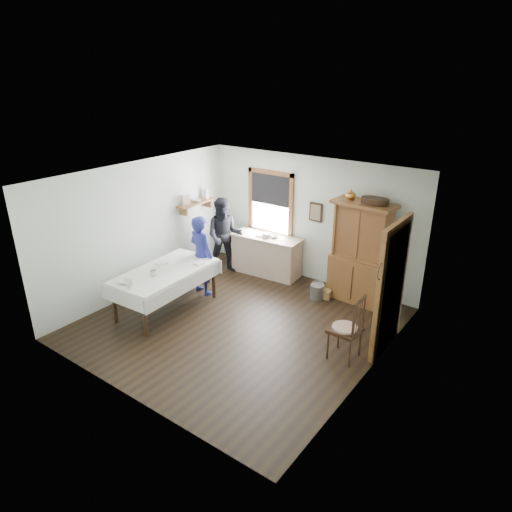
% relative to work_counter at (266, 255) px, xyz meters
% --- Properties ---
extents(room, '(5.01, 5.01, 2.70)m').
position_rel_work_counter_xyz_m(room, '(0.85, -2.11, 0.90)').
color(room, black).
rests_on(room, ground).
extents(window, '(1.18, 0.07, 1.48)m').
position_rel_work_counter_xyz_m(window, '(-0.15, 0.35, 1.18)').
color(window, white).
rests_on(window, room).
extents(doorway, '(0.09, 1.14, 2.22)m').
position_rel_work_counter_xyz_m(doorway, '(3.31, -1.26, 0.71)').
color(doorway, '#4A4335').
rests_on(doorway, room).
extents(wall_shelf, '(0.24, 1.00, 0.44)m').
position_rel_work_counter_xyz_m(wall_shelf, '(-1.52, -0.57, 1.12)').
color(wall_shelf, brown).
rests_on(wall_shelf, room).
extents(framed_picture, '(0.30, 0.04, 0.40)m').
position_rel_work_counter_xyz_m(framed_picture, '(1.00, 0.35, 1.10)').
color(framed_picture, '#301F10').
rests_on(framed_picture, room).
extents(rug_beater, '(0.01, 0.27, 0.27)m').
position_rel_work_counter_xyz_m(rug_beater, '(3.30, -1.81, 1.27)').
color(rug_beater, black).
rests_on(rug_beater, room).
extents(work_counter, '(1.62, 0.72, 0.90)m').
position_rel_work_counter_xyz_m(work_counter, '(0.00, 0.00, 0.00)').
color(work_counter, tan).
rests_on(work_counter, room).
extents(china_hutch, '(1.23, 0.64, 2.03)m').
position_rel_work_counter_xyz_m(china_hutch, '(2.19, 0.04, 0.57)').
color(china_hutch, brown).
rests_on(china_hutch, room).
extents(dining_table, '(1.19, 2.12, 0.82)m').
position_rel_work_counter_xyz_m(dining_table, '(-0.60, -2.49, -0.04)').
color(dining_table, silver).
rests_on(dining_table, room).
extents(spindle_chair, '(0.52, 0.52, 1.12)m').
position_rel_work_counter_xyz_m(spindle_chair, '(2.87, -1.93, 0.11)').
color(spindle_chair, '#301F10').
rests_on(spindle_chair, room).
extents(pail, '(0.29, 0.29, 0.30)m').
position_rel_work_counter_xyz_m(pail, '(1.53, -0.39, -0.30)').
color(pail, gray).
rests_on(pail, room).
extents(wicker_basket, '(0.33, 0.27, 0.18)m').
position_rel_work_counter_xyz_m(wicker_basket, '(1.62, -0.28, -0.36)').
color(wicker_basket, '#9F7648').
rests_on(wicker_basket, room).
extents(woman_blue, '(0.61, 0.45, 1.54)m').
position_rel_work_counter_xyz_m(woman_blue, '(-0.53, -1.55, 0.32)').
color(woman_blue, navy).
rests_on(woman_blue, room).
extents(figure_dark, '(0.99, 0.94, 1.60)m').
position_rel_work_counter_xyz_m(figure_dark, '(-0.84, -0.45, 0.35)').
color(figure_dark, black).
rests_on(figure_dark, room).
extents(table_cup_a, '(0.17, 0.17, 0.10)m').
position_rel_work_counter_xyz_m(table_cup_a, '(-0.59, -2.77, 0.43)').
color(table_cup_a, silver).
rests_on(table_cup_a, dining_table).
extents(table_cup_b, '(0.12, 0.12, 0.09)m').
position_rel_work_counter_xyz_m(table_cup_b, '(-0.53, -3.36, 0.42)').
color(table_cup_b, silver).
rests_on(table_cup_b, dining_table).
extents(table_bowl, '(0.29, 0.29, 0.06)m').
position_rel_work_counter_xyz_m(table_bowl, '(-0.75, -3.29, 0.40)').
color(table_bowl, silver).
rests_on(table_bowl, dining_table).
extents(counter_book, '(0.24, 0.27, 0.02)m').
position_rel_work_counter_xyz_m(counter_book, '(-0.22, -0.05, 0.46)').
color(counter_book, '#7E7054').
rests_on(counter_book, work_counter).
extents(counter_bowl, '(0.20, 0.20, 0.06)m').
position_rel_work_counter_xyz_m(counter_bowl, '(0.19, 0.02, 0.48)').
color(counter_bowl, silver).
rests_on(counter_bowl, work_counter).
extents(shelf_bowl, '(0.22, 0.22, 0.05)m').
position_rel_work_counter_xyz_m(shelf_bowl, '(-1.52, -0.56, 1.15)').
color(shelf_bowl, silver).
rests_on(shelf_bowl, wall_shelf).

